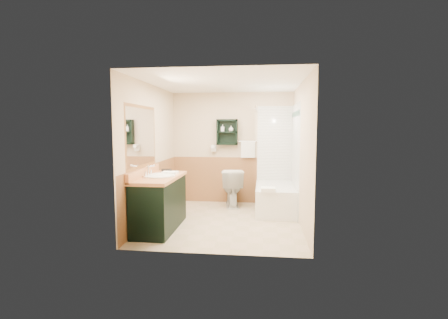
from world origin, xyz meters
TOP-DOWN VIEW (x-y plane):
  - floor at (0.00, 0.00)m, footprint 3.00×3.00m
  - back_wall at (0.00, 1.52)m, footprint 2.60×0.04m
  - left_wall at (-1.32, 0.00)m, footprint 0.04×3.00m
  - right_wall at (1.32, 0.00)m, footprint 0.04×3.00m
  - ceiling at (0.00, 0.00)m, footprint 2.60×3.00m
  - wainscot_left at (-1.29, 0.00)m, footprint 2.98×2.98m
  - wainscot_back at (0.00, 1.49)m, footprint 2.58×2.58m
  - mirror_frame at (-1.27, -0.55)m, footprint 1.30×1.30m
  - mirror_glass at (-1.27, -0.55)m, footprint 1.20×1.20m
  - tile_right at (1.28, 0.75)m, footprint 1.50×1.50m
  - tile_back at (1.03, 1.48)m, footprint 0.95×0.95m
  - tile_accent at (1.27, 0.75)m, footprint 1.50×1.50m
  - wall_shelf at (-0.10, 1.41)m, footprint 0.45×0.15m
  - hair_dryer at (-0.40, 1.43)m, footprint 0.10×0.24m
  - towel_bar at (0.35, 1.45)m, footprint 0.40×0.06m
  - curtain_rod at (0.53, 0.75)m, footprint 0.03×1.60m
  - shower_curtain at (0.53, 0.92)m, footprint 1.05×1.05m
  - vanity at (-0.99, -0.53)m, footprint 0.59×1.36m
  - bathtub at (0.93, 0.86)m, footprint 0.77×1.50m
  - toilet at (0.03, 1.16)m, footprint 0.56×0.86m
  - counter_towel at (-0.89, -0.26)m, footprint 0.26×0.20m
  - vanity_book at (-1.16, 0.10)m, footprint 0.18×0.08m
  - tub_towel at (0.76, 0.19)m, footprint 0.25×0.21m
  - soap_bottle_a at (-0.20, 1.40)m, footprint 0.07×0.15m
  - soap_bottle_b at (-0.02, 1.40)m, footprint 0.12×0.14m

SIDE VIEW (x-z plane):
  - floor at x=0.00m, z-range 0.00..0.00m
  - bathtub at x=0.93m, z-range 0.00..0.51m
  - toilet at x=0.03m, z-range 0.00..0.78m
  - vanity at x=-0.99m, z-range 0.00..0.87m
  - wainscot_left at x=-1.29m, z-range 0.00..1.00m
  - wainscot_back at x=0.00m, z-range 0.00..1.00m
  - tub_towel at x=0.76m, z-range 0.51..0.58m
  - counter_towel at x=-0.89m, z-range 0.87..0.91m
  - vanity_book at x=-1.16m, z-range 0.87..1.11m
  - tile_right at x=1.28m, z-range 0.00..2.10m
  - tile_back at x=1.03m, z-range 0.00..2.10m
  - shower_curtain at x=0.53m, z-range 0.30..2.00m
  - back_wall at x=0.00m, z-range 0.00..2.40m
  - left_wall at x=-1.32m, z-range 0.00..2.40m
  - right_wall at x=1.32m, z-range 0.00..2.40m
  - hair_dryer at x=-0.40m, z-range 1.11..1.29m
  - towel_bar at x=0.35m, z-range 1.15..1.55m
  - mirror_frame at x=-1.27m, z-range 1.00..2.00m
  - mirror_glass at x=-1.27m, z-range 1.05..1.95m
  - wall_shelf at x=-0.10m, z-range 1.27..1.83m
  - soap_bottle_a at x=-0.20m, z-range 1.56..1.63m
  - soap_bottle_b at x=-0.02m, z-range 1.56..1.66m
  - tile_accent at x=1.27m, z-range 1.85..1.95m
  - curtain_rod at x=0.53m, z-range 1.98..2.02m
  - ceiling at x=0.00m, z-range 2.40..2.44m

